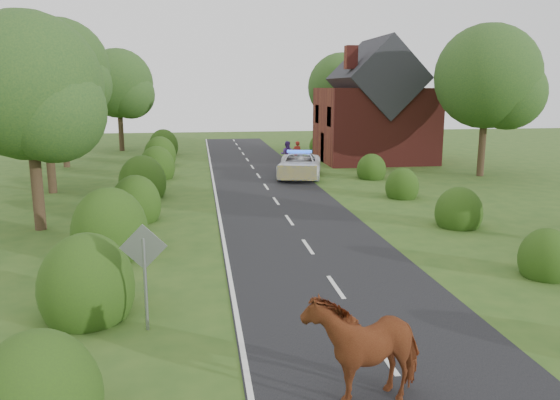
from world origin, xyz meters
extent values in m
plane|color=#2D4F1B|center=(0.00, 0.00, 0.00)|extent=(120.00, 120.00, 0.00)
cube|color=black|center=(0.00, 15.00, 0.01)|extent=(6.00, 70.00, 0.02)
cube|color=white|center=(0.00, 0.00, 0.03)|extent=(0.12, 1.80, 0.01)
cube|color=white|center=(0.00, 4.00, 0.03)|extent=(0.12, 1.80, 0.01)
cube|color=white|center=(0.00, 8.00, 0.03)|extent=(0.12, 1.80, 0.01)
cube|color=white|center=(0.00, 12.00, 0.03)|extent=(0.12, 1.80, 0.01)
cube|color=white|center=(0.00, 16.00, 0.03)|extent=(0.12, 1.80, 0.01)
cube|color=white|center=(0.00, 20.00, 0.03)|extent=(0.12, 1.80, 0.01)
cube|color=white|center=(0.00, 24.00, 0.03)|extent=(0.12, 1.80, 0.01)
cube|color=white|center=(0.00, 28.00, 0.03)|extent=(0.12, 1.80, 0.01)
cube|color=white|center=(0.00, 32.00, 0.03)|extent=(0.12, 1.80, 0.01)
cube|color=white|center=(0.00, 36.00, 0.03)|extent=(0.12, 1.80, 0.01)
cube|color=white|center=(0.00, 40.00, 0.03)|extent=(0.12, 1.80, 0.01)
cube|color=white|center=(0.00, 44.00, 0.03)|extent=(0.12, 1.80, 0.01)
cube|color=white|center=(0.00, 48.00, 0.03)|extent=(0.12, 1.80, 0.01)
cube|color=white|center=(-2.90, 15.00, 0.03)|extent=(0.12, 70.00, 0.01)
ellipsoid|color=#264215|center=(-6.50, 3.00, 0.74)|extent=(2.30, 2.41, 2.70)
ellipsoid|color=#264215|center=(-6.70, 8.00, 0.83)|extent=(2.50, 2.62, 3.00)
ellipsoid|color=#264215|center=(-6.40, 13.00, 0.69)|extent=(2.10, 2.20, 2.50)
ellipsoid|color=#264215|center=(-6.60, 18.00, 0.77)|extent=(2.40, 2.52, 2.80)
ellipsoid|color=#264215|center=(-6.30, 24.00, 0.72)|extent=(2.20, 2.31, 2.60)
ellipsoid|color=#264215|center=(-6.50, 30.00, 0.74)|extent=(2.30, 2.41, 2.70)
ellipsoid|color=#264215|center=(-6.60, 36.00, 0.77)|extent=(2.40, 2.52, 2.80)
ellipsoid|color=#264215|center=(6.40, 4.00, 0.52)|extent=(1.60, 1.68, 1.90)
ellipsoid|color=#264215|center=(6.60, 10.00, 0.58)|extent=(1.90, 2.00, 2.10)
ellipsoid|color=#264215|center=(6.50, 16.00, 0.55)|extent=(1.70, 1.78, 2.00)
ellipsoid|color=#264215|center=(6.80, 22.00, 0.55)|extent=(1.80, 1.89, 2.00)
ellipsoid|color=#264215|center=(6.60, 36.00, 0.55)|extent=(1.70, 1.78, 2.00)
cylinder|color=#332316|center=(-10.00, 12.00, 1.98)|extent=(0.44, 0.44, 3.96)
sphere|color=#1B401D|center=(-10.00, 12.00, 5.58)|extent=(5.60, 5.60, 5.60)
sphere|color=#426120|center=(-9.02, 11.44, 4.68)|extent=(3.92, 3.92, 3.92)
cylinder|color=#332316|center=(-11.50, 20.00, 1.87)|extent=(0.44, 0.44, 3.74)
sphere|color=#1B401D|center=(-11.50, 20.00, 5.27)|extent=(5.60, 5.60, 5.60)
sphere|color=#426120|center=(-10.52, 19.44, 4.42)|extent=(3.92, 3.92, 3.92)
cylinder|color=#332316|center=(-13.00, 30.00, 2.42)|extent=(0.44, 0.44, 4.84)
sphere|color=#1B401D|center=(-13.00, 30.00, 6.82)|extent=(6.80, 6.80, 6.80)
sphere|color=#426120|center=(-11.81, 29.32, 5.72)|extent=(4.76, 4.76, 4.76)
cylinder|color=#332316|center=(-10.50, 40.00, 2.09)|extent=(0.44, 0.44, 4.18)
sphere|color=#1B401D|center=(-10.50, 40.00, 5.89)|extent=(6.00, 6.00, 6.00)
sphere|color=#426120|center=(-9.45, 39.40, 4.94)|extent=(4.20, 4.20, 4.20)
cylinder|color=#332316|center=(14.00, 22.00, 2.20)|extent=(0.44, 0.44, 4.40)
sphere|color=#1B401D|center=(14.00, 22.00, 6.20)|extent=(6.40, 6.40, 6.40)
sphere|color=#426120|center=(15.12, 21.36, 5.20)|extent=(4.48, 4.48, 4.48)
cylinder|color=#332316|center=(9.00, 38.00, 1.98)|extent=(0.44, 0.44, 3.96)
sphere|color=#1B401D|center=(9.00, 38.00, 5.58)|extent=(6.00, 6.00, 6.00)
sphere|color=#426120|center=(10.05, 37.40, 4.68)|extent=(4.20, 4.20, 4.20)
cylinder|color=gray|center=(-5.00, 2.00, 1.10)|extent=(0.08, 0.08, 2.20)
cube|color=gray|center=(-5.00, 2.00, 2.00)|extent=(1.06, 0.04, 1.06)
cube|color=maroon|center=(9.50, 30.00, 2.75)|extent=(8.00, 7.00, 5.50)
cube|color=black|center=(9.50, 30.00, 6.20)|extent=(5.94, 7.40, 5.94)
cube|color=maroon|center=(7.00, 28.00, 7.60)|extent=(0.80, 0.80, 1.60)
imported|color=maroon|center=(-0.86, -1.39, 0.84)|extent=(2.65, 1.96, 1.68)
imported|color=white|center=(2.50, 23.20, 0.77)|extent=(3.77, 5.99, 1.54)
cube|color=yellow|center=(1.85, 20.47, 0.69)|extent=(2.26, 0.59, 0.85)
cube|color=blue|center=(2.50, 23.20, 1.62)|extent=(1.56, 0.63, 0.14)
imported|color=maroon|center=(3.30, 28.44, 0.88)|extent=(0.68, 0.48, 1.76)
imported|color=#4A2877|center=(2.39, 27.47, 0.93)|extent=(1.10, 0.98, 1.86)
camera|label=1|loc=(-3.69, -10.14, 5.52)|focal=35.00mm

